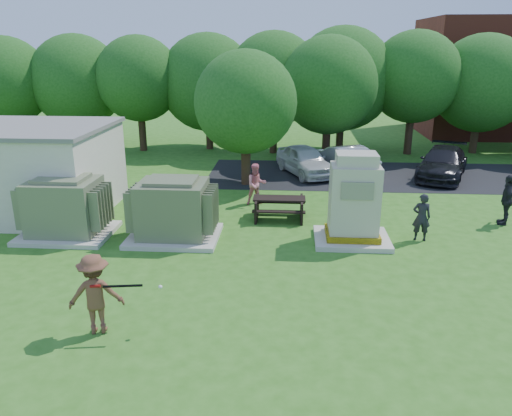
# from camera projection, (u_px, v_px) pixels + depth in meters

# --- Properties ---
(ground) EXTENTS (120.00, 120.00, 0.00)m
(ground) POSITION_uv_depth(u_px,v_px,m) (245.00, 308.00, 12.42)
(ground) COLOR #2D6619
(ground) RESTS_ON ground
(parking_strip) EXTENTS (20.00, 6.00, 0.01)m
(parking_strip) POSITION_uv_depth(u_px,v_px,m) (410.00, 176.00, 24.74)
(parking_strip) COLOR #232326
(parking_strip) RESTS_ON ground
(transformer_left) EXTENTS (3.00, 2.40, 2.07)m
(transformer_left) POSITION_uv_depth(u_px,v_px,m) (65.00, 208.00, 16.82)
(transformer_left) COLOR beige
(transformer_left) RESTS_ON ground
(transformer_right) EXTENTS (3.00, 2.40, 2.07)m
(transformer_right) POSITION_uv_depth(u_px,v_px,m) (173.00, 211.00, 16.57)
(transformer_right) COLOR beige
(transformer_right) RESTS_ON ground
(generator_cabinet) EXTENTS (2.45, 2.00, 2.98)m
(generator_cabinet) POSITION_uv_depth(u_px,v_px,m) (354.00, 204.00, 16.20)
(generator_cabinet) COLOR beige
(generator_cabinet) RESTS_ON ground
(picnic_table) EXTENTS (1.94, 1.45, 0.83)m
(picnic_table) POSITION_uv_depth(u_px,v_px,m) (279.00, 206.00, 18.58)
(picnic_table) COLOR black
(picnic_table) RESTS_ON ground
(batter) EXTENTS (1.35, 0.96, 1.89)m
(batter) POSITION_uv_depth(u_px,v_px,m) (95.00, 294.00, 11.12)
(batter) COLOR brown
(batter) RESTS_ON ground
(person_by_generator) EXTENTS (0.62, 0.44, 1.62)m
(person_by_generator) POSITION_uv_depth(u_px,v_px,m) (422.00, 217.00, 16.45)
(person_by_generator) COLOR black
(person_by_generator) RESTS_ON ground
(person_at_picnic) EXTENTS (0.98, 0.86, 1.69)m
(person_at_picnic) POSITION_uv_depth(u_px,v_px,m) (256.00, 184.00, 20.19)
(person_at_picnic) COLOR #E1777F
(person_at_picnic) RESTS_ON ground
(person_walking_right) EXTENTS (0.74, 1.16, 1.84)m
(person_walking_right) POSITION_uv_depth(u_px,v_px,m) (507.00, 200.00, 17.92)
(person_walking_right) COLOR black
(person_walking_right) RESTS_ON ground
(car_white) EXTENTS (3.29, 4.60, 1.46)m
(car_white) POSITION_uv_depth(u_px,v_px,m) (305.00, 160.00, 24.89)
(car_white) COLOR silver
(car_white) RESTS_ON ground
(car_silver_a) EXTENTS (3.20, 4.69, 1.46)m
(car_silver_a) POSITION_uv_depth(u_px,v_px,m) (344.00, 159.00, 25.02)
(car_silver_a) COLOR #B4B5B9
(car_silver_a) RESTS_ON ground
(car_dark) EXTENTS (3.74, 5.35, 1.44)m
(car_dark) POSITION_uv_depth(u_px,v_px,m) (443.00, 163.00, 24.36)
(car_dark) COLOR black
(car_dark) RESTS_ON ground
(batting_equipment) EXTENTS (1.51, 0.42, 0.22)m
(batting_equipment) POSITION_uv_depth(u_px,v_px,m) (124.00, 286.00, 10.89)
(batting_equipment) COLOR black
(batting_equipment) RESTS_ON ground
(tree_row) EXTENTS (41.30, 13.30, 7.30)m
(tree_row) POSITION_uv_depth(u_px,v_px,m) (304.00, 82.00, 28.53)
(tree_row) COLOR #47301E
(tree_row) RESTS_ON ground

